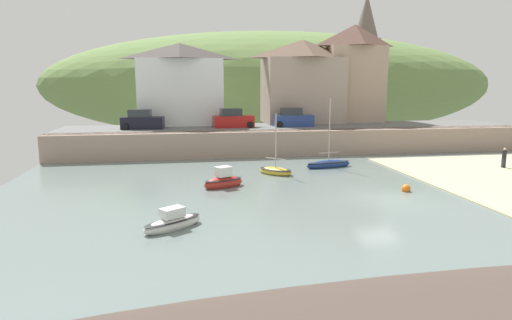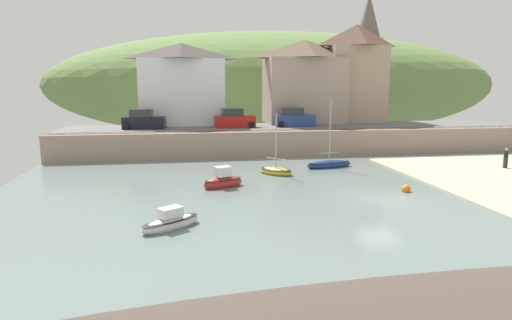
{
  "view_description": "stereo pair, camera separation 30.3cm",
  "coord_description": "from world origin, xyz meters",
  "px_view_note": "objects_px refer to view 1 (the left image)",
  "views": [
    {
      "loc": [
        -11.76,
        -24.77,
        6.96
      ],
      "look_at": [
        -6.45,
        6.69,
        1.39
      ],
      "focal_mm": 31.21,
      "sensor_mm": 36.0,
      "label": 1
    },
    {
      "loc": [
        -11.46,
        -24.82,
        6.96
      ],
      "look_at": [
        -6.45,
        6.69,
        1.39
      ],
      "focal_mm": 31.21,
      "sensor_mm": 36.0,
      "label": 2
    }
  ],
  "objects_px": {
    "waterfront_building_left": "(180,84)",
    "sailboat_blue_trim": "(329,164)",
    "waterfront_building_centre": "(302,81)",
    "church_with_spire": "(365,55)",
    "person_on_slipway": "(504,157)",
    "mooring_buoy": "(406,189)",
    "waterfront_building_right": "(354,73)",
    "parked_car_near_slipway": "(142,121)",
    "dinghy_open_wooden": "(276,171)",
    "parked_car_end_of_row": "(293,119)",
    "fishing_boat_green": "(223,181)",
    "parked_car_by_wall": "(233,120)",
    "sailboat_tall_mast": "(173,223)"
  },
  "relations": [
    {
      "from": "waterfront_building_left",
      "to": "sailboat_blue_trim",
      "type": "xyz_separation_m",
      "value": [
        11.96,
        -15.15,
        -6.56
      ]
    },
    {
      "from": "waterfront_building_centre",
      "to": "church_with_spire",
      "type": "height_order",
      "value": "church_with_spire"
    },
    {
      "from": "person_on_slipway",
      "to": "mooring_buoy",
      "type": "distance_m",
      "value": 13.07
    },
    {
      "from": "waterfront_building_right",
      "to": "mooring_buoy",
      "type": "xyz_separation_m",
      "value": [
        -5.7,
        -23.94,
        -7.89
      ]
    },
    {
      "from": "waterfront_building_centre",
      "to": "parked_car_near_slipway",
      "type": "relative_size",
      "value": 2.19
    },
    {
      "from": "dinghy_open_wooden",
      "to": "parked_car_near_slipway",
      "type": "bearing_deg",
      "value": 177.01
    },
    {
      "from": "church_with_spire",
      "to": "dinghy_open_wooden",
      "type": "relative_size",
      "value": 3.16
    },
    {
      "from": "parked_car_near_slipway",
      "to": "parked_car_end_of_row",
      "type": "height_order",
      "value": "same"
    },
    {
      "from": "waterfront_building_left",
      "to": "dinghy_open_wooden",
      "type": "xyz_separation_m",
      "value": [
        7.04,
        -17.1,
        -6.6
      ]
    },
    {
      "from": "waterfront_building_centre",
      "to": "church_with_spire",
      "type": "relative_size",
      "value": 0.61
    },
    {
      "from": "dinghy_open_wooden",
      "to": "waterfront_building_centre",
      "type": "bearing_deg",
      "value": 114.68
    },
    {
      "from": "church_with_spire",
      "to": "person_on_slipway",
      "type": "bearing_deg",
      "value": -82.33
    },
    {
      "from": "fishing_boat_green",
      "to": "dinghy_open_wooden",
      "type": "xyz_separation_m",
      "value": [
        4.38,
        3.67,
        -0.15
      ]
    },
    {
      "from": "fishing_boat_green",
      "to": "parked_car_near_slipway",
      "type": "distance_m",
      "value": 17.75
    },
    {
      "from": "waterfront_building_left",
      "to": "parked_car_by_wall",
      "type": "bearing_deg",
      "value": -40.75
    },
    {
      "from": "waterfront_building_right",
      "to": "sailboat_blue_trim",
      "type": "bearing_deg",
      "value": -117.74
    },
    {
      "from": "waterfront_building_left",
      "to": "mooring_buoy",
      "type": "bearing_deg",
      "value": -59.28
    },
    {
      "from": "church_with_spire",
      "to": "dinghy_open_wooden",
      "type": "distance_m",
      "value": 28.26
    },
    {
      "from": "parked_car_near_slipway",
      "to": "parked_car_end_of_row",
      "type": "xyz_separation_m",
      "value": [
        15.45,
        0.0,
        0.0
      ]
    },
    {
      "from": "church_with_spire",
      "to": "person_on_slipway",
      "type": "height_order",
      "value": "church_with_spire"
    },
    {
      "from": "dinghy_open_wooden",
      "to": "parked_car_end_of_row",
      "type": "bearing_deg",
      "value": 116.31
    },
    {
      "from": "person_on_slipway",
      "to": "fishing_boat_green",
      "type": "bearing_deg",
      "value": -173.44
    },
    {
      "from": "waterfront_building_centre",
      "to": "waterfront_building_right",
      "type": "height_order",
      "value": "waterfront_building_right"
    },
    {
      "from": "parked_car_by_wall",
      "to": "waterfront_building_centre",
      "type": "bearing_deg",
      "value": 23.17
    },
    {
      "from": "waterfront_building_right",
      "to": "mooring_buoy",
      "type": "distance_m",
      "value": 25.84
    },
    {
      "from": "sailboat_tall_mast",
      "to": "dinghy_open_wooden",
      "type": "relative_size",
      "value": 0.65
    },
    {
      "from": "sailboat_blue_trim",
      "to": "fishing_boat_green",
      "type": "height_order",
      "value": "sailboat_blue_trim"
    },
    {
      "from": "waterfront_building_left",
      "to": "waterfront_building_right",
      "type": "relative_size",
      "value": 0.83
    },
    {
      "from": "waterfront_building_centre",
      "to": "waterfront_building_right",
      "type": "xyz_separation_m",
      "value": [
        6.16,
        0.0,
        0.93
      ]
    },
    {
      "from": "waterfront_building_centre",
      "to": "person_on_slipway",
      "type": "bearing_deg",
      "value": -56.19
    },
    {
      "from": "waterfront_building_centre",
      "to": "parked_car_end_of_row",
      "type": "bearing_deg",
      "value": -115.82
    },
    {
      "from": "waterfront_building_centre",
      "to": "dinghy_open_wooden",
      "type": "distance_m",
      "value": 19.63
    },
    {
      "from": "waterfront_building_right",
      "to": "church_with_spire",
      "type": "bearing_deg",
      "value": 53.27
    },
    {
      "from": "parked_car_by_wall",
      "to": "waterfront_building_right",
      "type": "bearing_deg",
      "value": 12.41
    },
    {
      "from": "sailboat_blue_trim",
      "to": "mooring_buoy",
      "type": "relative_size",
      "value": 10.22
    },
    {
      "from": "church_with_spire",
      "to": "fishing_boat_green",
      "type": "bearing_deg",
      "value": -129.27
    },
    {
      "from": "sailboat_blue_trim",
      "to": "parked_car_near_slipway",
      "type": "xyz_separation_m",
      "value": [
        -15.82,
        10.65,
        2.92
      ]
    },
    {
      "from": "sailboat_blue_trim",
      "to": "parked_car_near_slipway",
      "type": "distance_m",
      "value": 19.29
    },
    {
      "from": "sailboat_tall_mast",
      "to": "parked_car_near_slipway",
      "type": "relative_size",
      "value": 0.74
    },
    {
      "from": "fishing_boat_green",
      "to": "mooring_buoy",
      "type": "height_order",
      "value": "fishing_boat_green"
    },
    {
      "from": "fishing_boat_green",
      "to": "sailboat_blue_trim",
      "type": "bearing_deg",
      "value": 7.01
    },
    {
      "from": "parked_car_near_slipway",
      "to": "person_on_slipway",
      "type": "xyz_separation_m",
      "value": [
        29.74,
        -13.6,
        -2.22
      ]
    },
    {
      "from": "waterfront_building_centre",
      "to": "fishing_boat_green",
      "type": "height_order",
      "value": "waterfront_building_centre"
    },
    {
      "from": "fishing_boat_green",
      "to": "parked_car_by_wall",
      "type": "bearing_deg",
      "value": 56.9
    },
    {
      "from": "sailboat_blue_trim",
      "to": "parked_car_end_of_row",
      "type": "bearing_deg",
      "value": 79.98
    },
    {
      "from": "waterfront_building_left",
      "to": "waterfront_building_centre",
      "type": "xyz_separation_m",
      "value": [
        13.77,
        0.0,
        0.29
      ]
    },
    {
      "from": "waterfront_building_centre",
      "to": "person_on_slipway",
      "type": "distance_m",
      "value": 22.63
    },
    {
      "from": "church_with_spire",
      "to": "parked_car_end_of_row",
      "type": "height_order",
      "value": "church_with_spire"
    },
    {
      "from": "church_with_spire",
      "to": "parked_car_near_slipway",
      "type": "bearing_deg",
      "value": -162.38
    },
    {
      "from": "parked_car_by_wall",
      "to": "waterfront_building_left",
      "type": "bearing_deg",
      "value": 134.64
    }
  ]
}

